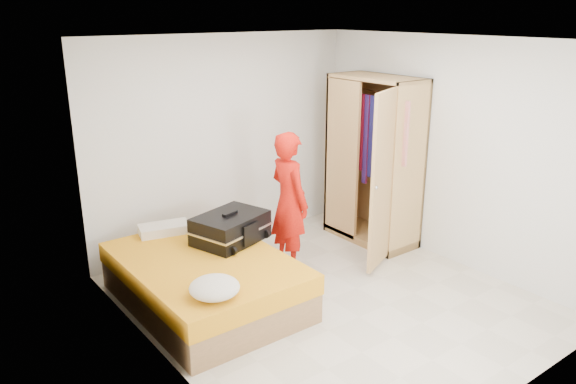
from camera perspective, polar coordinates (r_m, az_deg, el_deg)
room at (r=5.42m, az=4.50°, el=1.32°), size 4.00×4.02×2.60m
bed at (r=5.79m, az=-8.40°, el=-8.90°), size 1.42×2.02×0.50m
wardrobe at (r=7.06m, az=8.73°, el=2.59°), size 1.13×1.41×2.10m
person at (r=6.28m, az=0.11°, el=-1.02°), size 0.41×0.60×1.61m
suitcase at (r=6.00m, az=-5.85°, el=-3.66°), size 0.89×0.75×0.33m
round_cushion at (r=4.92m, az=-7.48°, el=-9.60°), size 0.44×0.44×0.17m
pillow at (r=6.36m, az=-12.45°, el=-3.67°), size 0.60×0.40×0.10m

